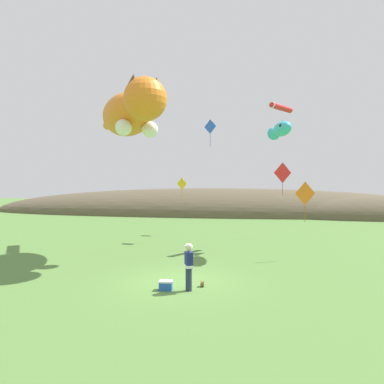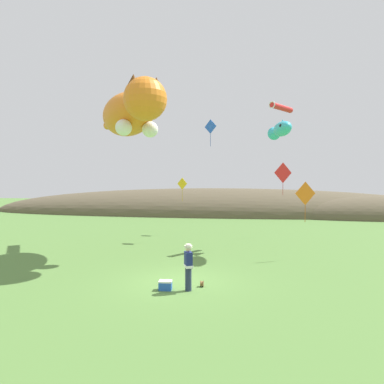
{
  "view_description": "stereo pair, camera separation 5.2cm",
  "coord_description": "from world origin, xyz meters",
  "px_view_note": "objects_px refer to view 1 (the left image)",
  "views": [
    {
      "loc": [
        2.32,
        -13.61,
        4.17
      ],
      "look_at": [
        0.0,
        4.0,
        3.56
      ],
      "focal_mm": 32.0,
      "sensor_mm": 36.0,
      "label": 1
    },
    {
      "loc": [
        2.37,
        -13.6,
        4.17
      ],
      "look_at": [
        0.0,
        4.0,
        3.56
      ],
      "focal_mm": 32.0,
      "sensor_mm": 36.0,
      "label": 2
    }
  ],
  "objects_px": {
    "kite_spool": "(202,284)",
    "kite_diamond_red": "(283,173)",
    "festival_attendant": "(189,266)",
    "kite_tube_streamer": "(281,108)",
    "kite_diamond_gold": "(182,184)",
    "picnic_cooler": "(166,285)",
    "kite_diamond_blue": "(210,127)",
    "kite_fish_windsock": "(281,130)",
    "kite_giant_cat": "(131,113)",
    "kite_diamond_orange": "(305,194)"
  },
  "relations": [
    {
      "from": "kite_spool",
      "to": "kite_diamond_red",
      "type": "bearing_deg",
      "value": 70.22
    },
    {
      "from": "festival_attendant",
      "to": "kite_tube_streamer",
      "type": "bearing_deg",
      "value": 65.07
    },
    {
      "from": "kite_diamond_gold",
      "to": "kite_diamond_red",
      "type": "bearing_deg",
      "value": 0.31
    },
    {
      "from": "kite_tube_streamer",
      "to": "kite_diamond_red",
      "type": "distance_m",
      "value": 5.7
    },
    {
      "from": "kite_diamond_gold",
      "to": "picnic_cooler",
      "type": "bearing_deg",
      "value": -83.37
    },
    {
      "from": "kite_tube_streamer",
      "to": "kite_diamond_blue",
      "type": "xyz_separation_m",
      "value": [
        -4.66,
        2.05,
        -0.81
      ]
    },
    {
      "from": "kite_diamond_gold",
      "to": "festival_attendant",
      "type": "bearing_deg",
      "value": -79.75
    },
    {
      "from": "kite_spool",
      "to": "kite_diamond_red",
      "type": "relative_size",
      "value": 0.1
    },
    {
      "from": "kite_fish_windsock",
      "to": "kite_diamond_red",
      "type": "height_order",
      "value": "kite_fish_windsock"
    },
    {
      "from": "kite_diamond_gold",
      "to": "kite_diamond_blue",
      "type": "xyz_separation_m",
      "value": [
        2.35,
        -1.85,
        4.09
      ]
    },
    {
      "from": "kite_giant_cat",
      "to": "kite_fish_windsock",
      "type": "bearing_deg",
      "value": 14.13
    },
    {
      "from": "kite_giant_cat",
      "to": "kite_tube_streamer",
      "type": "bearing_deg",
      "value": 25.8
    },
    {
      "from": "kite_spool",
      "to": "kite_diamond_red",
      "type": "height_order",
      "value": "kite_diamond_red"
    },
    {
      "from": "kite_spool",
      "to": "kite_giant_cat",
      "type": "bearing_deg",
      "value": 131.28
    },
    {
      "from": "festival_attendant",
      "to": "kite_diamond_gold",
      "type": "bearing_deg",
      "value": 100.25
    },
    {
      "from": "festival_attendant",
      "to": "kite_diamond_red",
      "type": "relative_size",
      "value": 0.72
    },
    {
      "from": "picnic_cooler",
      "to": "kite_diamond_blue",
      "type": "height_order",
      "value": "kite_diamond_blue"
    },
    {
      "from": "kite_fish_windsock",
      "to": "kite_diamond_blue",
      "type": "height_order",
      "value": "kite_diamond_blue"
    },
    {
      "from": "festival_attendant",
      "to": "kite_tube_streamer",
      "type": "relative_size",
      "value": 0.84
    },
    {
      "from": "festival_attendant",
      "to": "kite_diamond_blue",
      "type": "relative_size",
      "value": 0.93
    },
    {
      "from": "picnic_cooler",
      "to": "kite_diamond_blue",
      "type": "relative_size",
      "value": 0.26
    },
    {
      "from": "kite_diamond_blue",
      "to": "kite_fish_windsock",
      "type": "bearing_deg",
      "value": -42.94
    },
    {
      "from": "kite_diamond_blue",
      "to": "picnic_cooler",
      "type": "bearing_deg",
      "value": -93.66
    },
    {
      "from": "picnic_cooler",
      "to": "kite_giant_cat",
      "type": "relative_size",
      "value": 0.06
    },
    {
      "from": "kite_fish_windsock",
      "to": "kite_tube_streamer",
      "type": "height_order",
      "value": "kite_tube_streamer"
    },
    {
      "from": "kite_diamond_red",
      "to": "kite_diamond_orange",
      "type": "xyz_separation_m",
      "value": [
        0.22,
        -7.49,
        -1.27
      ]
    },
    {
      "from": "picnic_cooler",
      "to": "kite_diamond_gold",
      "type": "bearing_deg",
      "value": 96.63
    },
    {
      "from": "kite_spool",
      "to": "kite_diamond_orange",
      "type": "xyz_separation_m",
      "value": [
        4.95,
        5.66,
        3.34
      ]
    },
    {
      "from": "festival_attendant",
      "to": "kite_fish_windsock",
      "type": "bearing_deg",
      "value": 61.03
    },
    {
      "from": "festival_attendant",
      "to": "kite_diamond_red",
      "type": "distance_m",
      "value": 15.13
    },
    {
      "from": "kite_spool",
      "to": "kite_diamond_gold",
      "type": "relative_size",
      "value": 0.13
    },
    {
      "from": "festival_attendant",
      "to": "kite_diamond_orange",
      "type": "xyz_separation_m",
      "value": [
        5.41,
        6.22,
        2.5
      ]
    },
    {
      "from": "kite_spool",
      "to": "kite_diamond_orange",
      "type": "bearing_deg",
      "value": 48.83
    },
    {
      "from": "picnic_cooler",
      "to": "kite_diamond_orange",
      "type": "height_order",
      "value": "kite_diamond_orange"
    },
    {
      "from": "kite_fish_windsock",
      "to": "kite_diamond_blue",
      "type": "xyz_separation_m",
      "value": [
        -4.4,
        4.09,
        0.88
      ]
    },
    {
      "from": "kite_tube_streamer",
      "to": "kite_diamond_orange",
      "type": "bearing_deg",
      "value": -76.24
    },
    {
      "from": "kite_giant_cat",
      "to": "kite_diamond_orange",
      "type": "distance_m",
      "value": 10.41
    },
    {
      "from": "kite_diamond_orange",
      "to": "kite_diamond_gold",
      "type": "relative_size",
      "value": 1.18
    },
    {
      "from": "kite_spool",
      "to": "kite_diamond_blue",
      "type": "xyz_separation_m",
      "value": [
        -0.58,
        11.25,
        7.86
      ]
    },
    {
      "from": "festival_attendant",
      "to": "kite_tube_streamer",
      "type": "height_order",
      "value": "kite_tube_streamer"
    },
    {
      "from": "kite_fish_windsock",
      "to": "kite_diamond_gold",
      "type": "height_order",
      "value": "kite_fish_windsock"
    },
    {
      "from": "picnic_cooler",
      "to": "kite_giant_cat",
      "type": "xyz_separation_m",
      "value": [
        -3.12,
        5.66,
        7.69
      ]
    },
    {
      "from": "kite_diamond_red",
      "to": "kite_tube_streamer",
      "type": "bearing_deg",
      "value": -99.31
    },
    {
      "from": "kite_spool",
      "to": "kite_diamond_gold",
      "type": "bearing_deg",
      "value": 102.6
    },
    {
      "from": "kite_tube_streamer",
      "to": "kite_diamond_gold",
      "type": "height_order",
      "value": "kite_tube_streamer"
    },
    {
      "from": "kite_fish_windsock",
      "to": "kite_diamond_blue",
      "type": "bearing_deg",
      "value": 137.06
    },
    {
      "from": "kite_fish_windsock",
      "to": "kite_diamond_orange",
      "type": "distance_m",
      "value": 4.1
    },
    {
      "from": "kite_giant_cat",
      "to": "kite_diamond_red",
      "type": "height_order",
      "value": "kite_giant_cat"
    },
    {
      "from": "festival_attendant",
      "to": "picnic_cooler",
      "type": "xyz_separation_m",
      "value": [
        -0.88,
        -0.02,
        -0.77
      ]
    },
    {
      "from": "kite_diamond_orange",
      "to": "kite_diamond_gold",
      "type": "height_order",
      "value": "kite_diamond_gold"
    }
  ]
}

